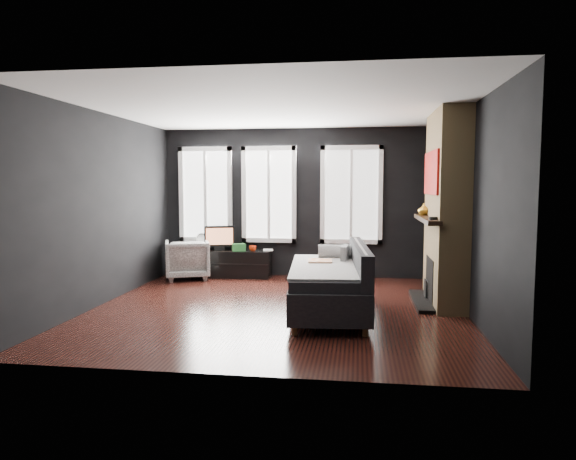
# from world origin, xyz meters

# --- Properties ---
(floor) EXTENTS (5.00, 5.00, 0.00)m
(floor) POSITION_xyz_m (0.00, 0.00, 0.00)
(floor) COLOR black
(floor) RESTS_ON ground
(ceiling) EXTENTS (5.00, 5.00, 0.00)m
(ceiling) POSITION_xyz_m (0.00, 0.00, 2.70)
(ceiling) COLOR white
(ceiling) RESTS_ON ground
(wall_back) EXTENTS (5.00, 0.02, 2.70)m
(wall_back) POSITION_xyz_m (0.00, 2.50, 1.35)
(wall_back) COLOR black
(wall_back) RESTS_ON ground
(wall_left) EXTENTS (0.02, 5.00, 2.70)m
(wall_left) POSITION_xyz_m (-2.50, 0.00, 1.35)
(wall_left) COLOR black
(wall_left) RESTS_ON ground
(wall_right) EXTENTS (0.02, 5.00, 2.70)m
(wall_right) POSITION_xyz_m (2.50, 0.00, 1.35)
(wall_right) COLOR black
(wall_right) RESTS_ON ground
(windows) EXTENTS (4.00, 0.16, 1.76)m
(windows) POSITION_xyz_m (-0.45, 2.46, 2.38)
(windows) COLOR white
(windows) RESTS_ON wall_back
(fireplace) EXTENTS (0.70, 1.62, 2.70)m
(fireplace) POSITION_xyz_m (2.30, 0.60, 1.35)
(fireplace) COLOR #93724C
(fireplace) RESTS_ON floor
(sofa) EXTENTS (1.23, 2.22, 0.92)m
(sofa) POSITION_xyz_m (0.70, -0.22, 0.46)
(sofa) COLOR black
(sofa) RESTS_ON floor
(stripe_pillow) EXTENTS (0.12, 0.36, 0.35)m
(stripe_pillow) POSITION_xyz_m (0.90, 0.32, 0.66)
(stripe_pillow) COLOR gray
(stripe_pillow) RESTS_ON sofa
(armchair) EXTENTS (0.95, 0.92, 0.77)m
(armchair) POSITION_xyz_m (-1.95, 1.94, 0.39)
(armchair) COLOR silver
(armchair) RESTS_ON floor
(media_console) EXTENTS (1.42, 0.46, 0.49)m
(media_console) POSITION_xyz_m (-1.20, 2.24, 0.24)
(media_console) COLOR black
(media_console) RESTS_ON floor
(monitor) EXTENTS (0.58, 0.26, 0.50)m
(monitor) POSITION_xyz_m (-1.44, 2.27, 0.74)
(monitor) COLOR black
(monitor) RESTS_ON media_console
(desk_fan) EXTENTS (0.25, 0.25, 0.31)m
(desk_fan) POSITION_xyz_m (-1.77, 2.27, 0.65)
(desk_fan) COLOR #A5A5A5
(desk_fan) RESTS_ON media_console
(mug) EXTENTS (0.14, 0.11, 0.13)m
(mug) POSITION_xyz_m (-0.80, 2.19, 0.55)
(mug) COLOR red
(mug) RESTS_ON media_console
(book) EXTENTS (0.18, 0.05, 0.24)m
(book) POSITION_xyz_m (-0.62, 2.25, 0.61)
(book) COLOR #AAA188
(book) RESTS_ON media_console
(storage_box) EXTENTS (0.27, 0.22, 0.13)m
(storage_box) POSITION_xyz_m (-1.06, 2.21, 0.55)
(storage_box) COLOR #286D2E
(storage_box) RESTS_ON media_console
(mantel_vase) EXTENTS (0.23, 0.23, 0.17)m
(mantel_vase) POSITION_xyz_m (2.05, 1.05, 1.32)
(mantel_vase) COLOR #CA8932
(mantel_vase) RESTS_ON fireplace
(mantel_clock) EXTENTS (0.15, 0.15, 0.04)m
(mantel_clock) POSITION_xyz_m (2.05, 0.05, 1.25)
(mantel_clock) COLOR black
(mantel_clock) RESTS_ON fireplace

